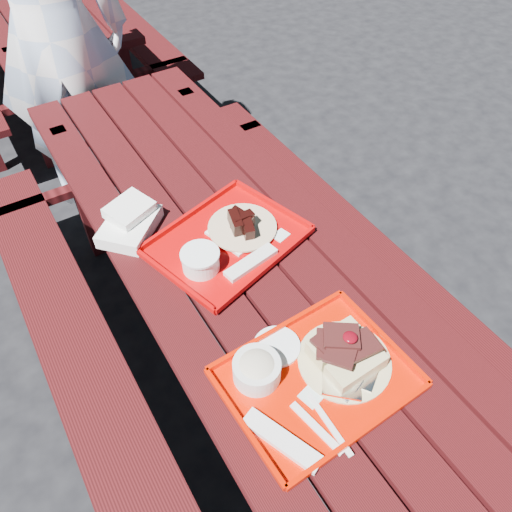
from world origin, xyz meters
name	(u,v)px	position (x,y,z in m)	size (l,w,h in m)	color
ground	(238,359)	(0.00, 0.00, 0.00)	(60.00, 60.00, 0.00)	black
picnic_table_near	(234,278)	(0.00, 0.00, 0.56)	(1.41, 2.40, 0.75)	#3A0B0D
picnic_table_far	(30,11)	(0.00, 2.80, 0.56)	(1.41, 2.40, 0.75)	#3A0B0D
near_tray	(312,368)	(-0.07, -0.54, 0.79)	(0.49, 0.41, 0.15)	red
far_tray	(227,241)	(-0.02, -0.01, 0.77)	(0.56, 0.49, 0.08)	#B20506
white_cloth	(130,221)	(-0.26, 0.23, 0.79)	(0.26, 0.26, 0.09)	white
person	(52,29)	(-0.13, 1.43, 0.96)	(0.70, 0.46, 1.93)	#B3CAEF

